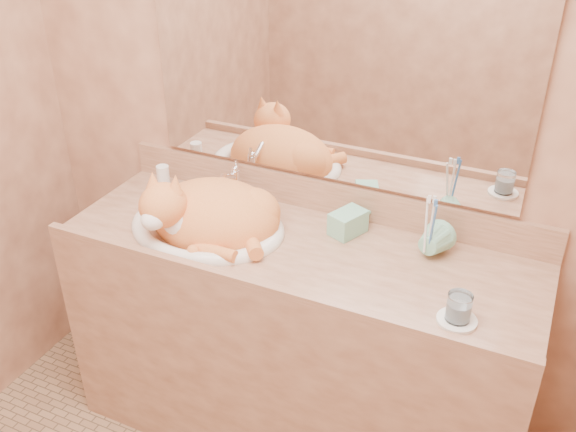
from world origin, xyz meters
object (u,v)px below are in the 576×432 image
at_px(vanity_counter, 296,345).
at_px(sink_basin, 206,207).
at_px(toothbrush_cup, 427,248).
at_px(water_glass, 459,307).
at_px(soap_dispenser, 336,216).
at_px(cat, 208,212).

bearing_deg(vanity_counter, sink_basin, -176.50).
xyz_separation_m(toothbrush_cup, water_glass, (0.15, -0.26, 0.00)).
bearing_deg(soap_dispenser, vanity_counter, -112.32).
height_order(vanity_counter, water_glass, water_glass).
bearing_deg(toothbrush_cup, cat, -169.49).
bearing_deg(cat, soap_dispenser, 8.71).
bearing_deg(toothbrush_cup, vanity_counter, -166.42).
relative_size(vanity_counter, sink_basin, 2.98).
bearing_deg(soap_dispenser, water_glass, -6.08).
height_order(cat, water_glass, cat).
bearing_deg(sink_basin, soap_dispenser, 3.62).
bearing_deg(sink_basin, water_glass, -20.67).
bearing_deg(cat, vanity_counter, -2.82).
relative_size(soap_dispenser, water_glass, 2.24).
bearing_deg(sink_basin, toothbrush_cup, -2.66).
distance_m(soap_dispenser, toothbrush_cup, 0.31).
xyz_separation_m(vanity_counter, toothbrush_cup, (0.41, 0.10, 0.47)).
relative_size(sink_basin, toothbrush_cup, 5.00).
bearing_deg(toothbrush_cup, sink_basin, -170.85).
distance_m(sink_basin, cat, 0.02).
distance_m(cat, toothbrush_cup, 0.73).
bearing_deg(water_glass, soap_dispenser, 151.01).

